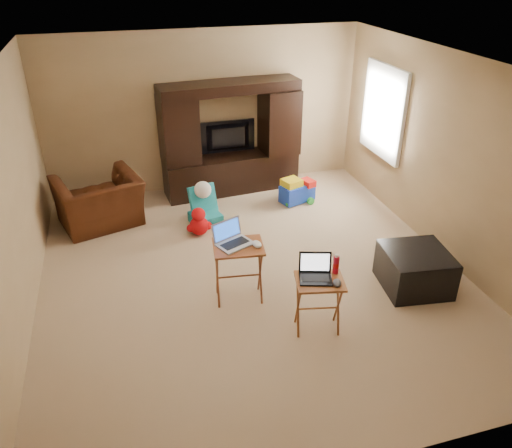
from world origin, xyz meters
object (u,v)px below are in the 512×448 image
object	(u,v)px
child_rocker	(205,206)
mouse_right	(337,283)
tray_table_right	(318,305)
push_toy	(297,190)
laptop_right	(316,270)
mouse_left	(257,244)
water_bottle	(336,265)
television	(229,138)
recliner	(99,202)
entertainment_center	(231,138)
plush_toy	(199,221)
tray_table_left	(239,273)
laptop_left	(235,235)
ottoman	(415,269)

from	to	relation	value
child_rocker	mouse_right	size ratio (longest dim) A/B	4.23
tray_table_right	push_toy	bearing A→B (deg)	85.87
laptop_right	mouse_left	distance (m)	0.77
push_toy	water_bottle	bearing A→B (deg)	-121.34
television	recliner	distance (m)	2.27
entertainment_center	tray_table_right	size ratio (longest dim) A/B	3.48
television	water_bottle	size ratio (longest dim) A/B	4.70
recliner	mouse_right	xyz separation A→B (m)	(2.26, -3.10, 0.29)
child_rocker	plush_toy	size ratio (longest dim) A/B	1.30
push_toy	water_bottle	distance (m)	2.92
tray_table_left	laptop_right	xyz separation A→B (m)	(0.61, -0.71, 0.39)
mouse_left	mouse_right	size ratio (longest dim) A/B	1.13
plush_toy	tray_table_left	size ratio (longest dim) A/B	0.58
water_bottle	laptop_left	bearing A→B (deg)	142.51
child_rocker	tray_table_left	bearing A→B (deg)	-103.91
television	ottoman	bearing A→B (deg)	112.29
entertainment_center	laptop_right	world-z (taller)	entertainment_center
plush_toy	laptop_right	xyz separation A→B (m)	(0.79, -2.28, 0.54)
television	tray_table_left	world-z (taller)	television
television	laptop_left	distance (m)	3.06
entertainment_center	tray_table_left	bearing A→B (deg)	-106.56
push_toy	laptop_right	distance (m)	3.05
child_rocker	tray_table_right	world-z (taller)	tray_table_right
plush_toy	mouse_left	bearing A→B (deg)	-77.50
entertainment_center	tray_table_left	size ratio (longest dim) A/B	3.07
mouse_right	mouse_left	bearing A→B (deg)	127.38
recliner	laptop_right	bearing A→B (deg)	108.55
entertainment_center	tray_table_right	xyz separation A→B (m)	(0.05, -3.62, -0.57)
tray_table_right	laptop_right	size ratio (longest dim) A/B	1.91
child_rocker	laptop_right	bearing A→B (deg)	-90.78
laptop_right	mouse_right	world-z (taller)	laptop_right
entertainment_center	mouse_right	bearing A→B (deg)	-92.01
entertainment_center	laptop_left	xyz separation A→B (m)	(-0.64, -2.87, -0.06)
mouse_right	recliner	bearing A→B (deg)	126.12
plush_toy	recliner	bearing A→B (deg)	152.60
ottoman	tray_table_right	bearing A→B (deg)	-163.99
water_bottle	plush_toy	bearing A→B (deg)	114.84
child_rocker	push_toy	size ratio (longest dim) A/B	0.99
laptop_left	water_bottle	xyz separation A→B (m)	(0.88, -0.68, -0.11)
push_toy	laptop_right	xyz separation A→B (m)	(-0.87, -2.87, 0.54)
push_toy	child_rocker	bearing A→B (deg)	172.09
recliner	ottoman	world-z (taller)	recliner
ottoman	tray_table_right	xyz separation A→B (m)	(-1.38, -0.40, 0.08)
mouse_right	ottoman	bearing A→B (deg)	22.43
ottoman	mouse_left	distance (m)	1.93
entertainment_center	plush_toy	world-z (taller)	entertainment_center
television	tray_table_right	bearing A→B (deg)	89.95
tray_table_left	laptop_left	xyz separation A→B (m)	(-0.03, 0.03, 0.47)
recliner	water_bottle	bearing A→B (deg)	112.11
push_toy	tray_table_left	distance (m)	2.63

